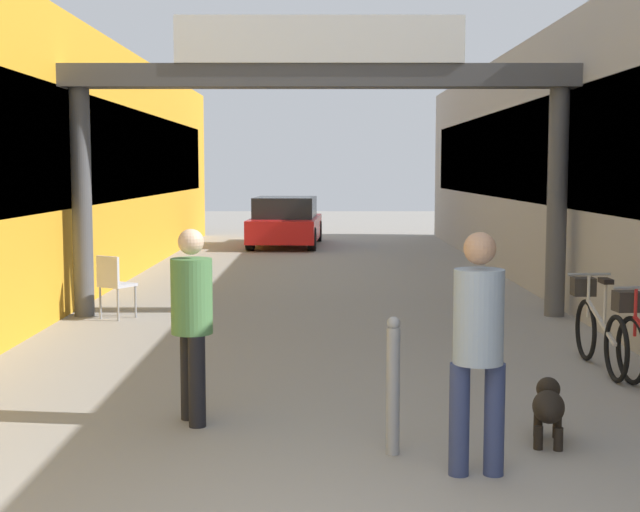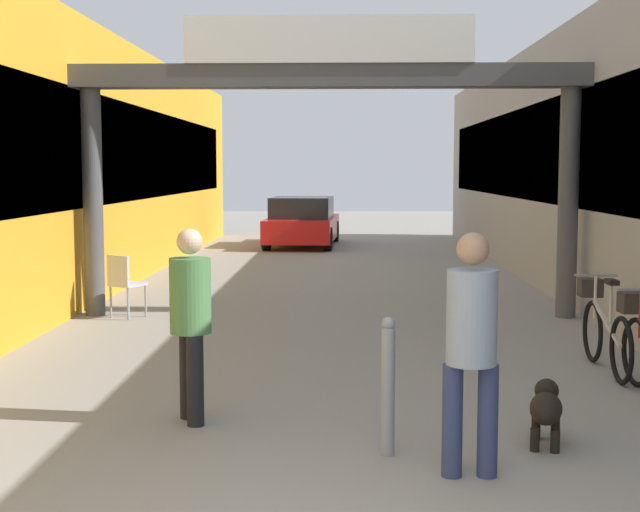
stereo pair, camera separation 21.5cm
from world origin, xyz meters
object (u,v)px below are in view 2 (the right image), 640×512
object	(u,v)px
cafe_chair_aluminium_nearer	(124,280)
bicycle_silver_farthest	(603,329)
pedestrian_companion	(191,313)
pedestrian_with_dog	(471,339)
dog_on_leash	(546,407)
parked_car_red	(302,222)
bollard_post_metal	(388,385)

from	to	relation	value
cafe_chair_aluminium_nearer	bicycle_silver_farthest	bearing A→B (deg)	-27.99
pedestrian_companion	cafe_chair_aluminium_nearer	distance (m)	5.43
pedestrian_with_dog	dog_on_leash	xyz separation A→B (m)	(0.68, 0.75, -0.67)
dog_on_leash	pedestrian_companion	bearing A→B (deg)	169.71
dog_on_leash	parked_car_red	world-z (taller)	parked_car_red
pedestrian_with_dog	bollard_post_metal	size ratio (longest dim) A/B	1.63
pedestrian_with_dog	parked_car_red	size ratio (longest dim) A/B	0.41
bollard_post_metal	pedestrian_with_dog	bearing A→B (deg)	-40.04
dog_on_leash	bollard_post_metal	bearing A→B (deg)	-166.16
pedestrian_with_dog	cafe_chair_aluminium_nearer	bearing A→B (deg)	121.85
bicycle_silver_farthest	bollard_post_metal	xyz separation A→B (m)	(-2.37, -2.83, 0.08)
pedestrian_with_dog	bicycle_silver_farthest	bearing A→B (deg)	60.72
dog_on_leash	bollard_post_metal	xyz separation A→B (m)	(-1.22, -0.30, 0.24)
pedestrian_with_dog	bicycle_silver_farthest	size ratio (longest dim) A/B	0.99
pedestrian_companion	cafe_chair_aluminium_nearer	xyz separation A→B (m)	(-1.83, 5.10, -0.37)
bicycle_silver_farthest	cafe_chair_aluminium_nearer	xyz separation A→B (m)	(-5.79, 3.07, 0.10)
pedestrian_with_dog	pedestrian_companion	size ratio (longest dim) A/B	1.04
bollard_post_metal	cafe_chair_aluminium_nearer	size ratio (longest dim) A/B	1.15
pedestrian_companion	dog_on_leash	world-z (taller)	pedestrian_companion
bicycle_silver_farthest	cafe_chair_aluminium_nearer	distance (m)	6.55
pedestrian_companion	bollard_post_metal	world-z (taller)	pedestrian_companion
cafe_chair_aluminium_nearer	pedestrian_companion	bearing A→B (deg)	-70.24
pedestrian_with_dog	cafe_chair_aluminium_nearer	distance (m)	7.49
bicycle_silver_farthest	bollard_post_metal	distance (m)	3.69
bicycle_silver_farthest	bollard_post_metal	size ratio (longest dim) A/B	1.65
dog_on_leash	cafe_chair_aluminium_nearer	distance (m)	7.27
pedestrian_with_dog	pedestrian_companion	bearing A→B (deg)	149.28
pedestrian_with_dog	dog_on_leash	bearing A→B (deg)	47.66
pedestrian_companion	dog_on_leash	distance (m)	2.91
dog_on_leash	cafe_chair_aluminium_nearer	bearing A→B (deg)	129.57
pedestrian_with_dog	bicycle_silver_farthest	world-z (taller)	pedestrian_with_dog
dog_on_leash	cafe_chair_aluminium_nearer	xyz separation A→B (m)	(-4.63, 5.60, 0.26)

